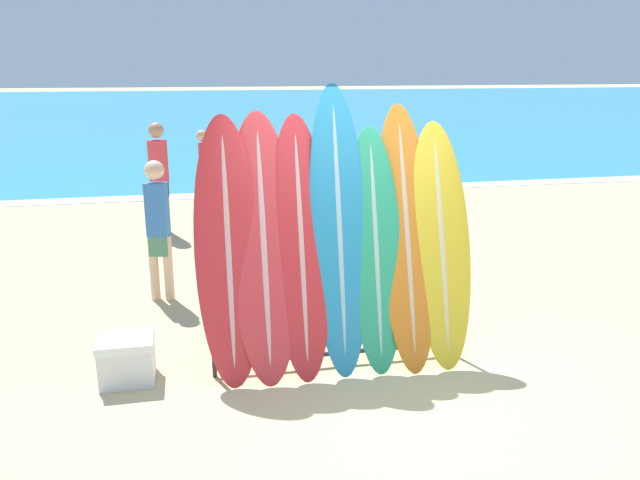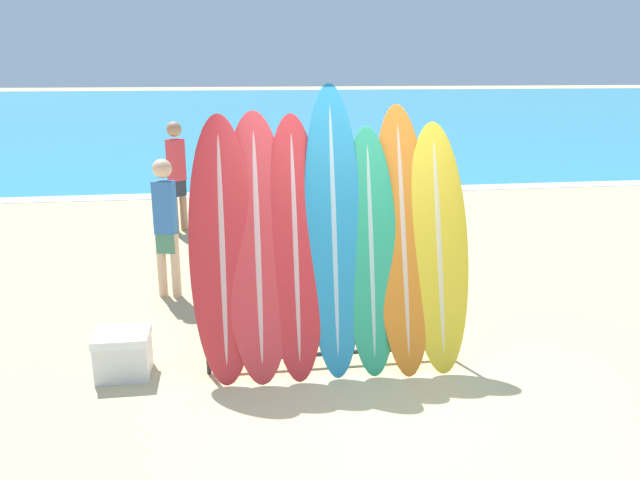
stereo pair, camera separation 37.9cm
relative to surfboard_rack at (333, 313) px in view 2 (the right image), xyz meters
The scene contains 15 objects.
ground_plane 0.82m from the surfboard_rack, 61.83° to the right, with size 160.00×160.00×0.00m, color tan.
ocean_water 37.42m from the surfboard_rack, 89.54° to the left, with size 120.00×60.00×0.01m.
surfboard_rack is the anchor object (origin of this frame).
surfboard_slot_0 1.15m from the surfboard_rack, behind, with size 0.57×0.63×2.29m.
surfboard_slot_1 0.92m from the surfboard_rack, behind, with size 0.60×0.72×2.31m.
surfboard_slot_2 0.71m from the surfboard_rack, behind, with size 0.52×0.70×2.29m.
surfboard_slot_3 0.76m from the surfboard_rack, 74.57° to the left, with size 0.52×0.71×2.54m.
surfboard_slot_4 0.66m from the surfboard_rack, ahead, with size 0.49×0.65×2.17m.
surfboard_slot_5 0.92m from the surfboard_rack, ahead, with size 0.53×0.83×2.35m.
surfboard_slot_6 1.13m from the surfboard_rack, ahead, with size 0.57×0.75×2.20m.
person_near_water 6.02m from the surfboard_rack, 74.58° to the left, with size 0.21×0.26×1.54m.
person_mid_beach 2.66m from the surfboard_rack, 128.55° to the left, with size 0.27×0.22×1.66m.
person_far_left 5.46m from the surfboard_rack, 108.71° to the left, with size 0.31×0.30×1.82m.
person_far_right 6.70m from the surfboard_rack, 98.70° to the left, with size 0.21×0.26×1.54m.
cooler_box 1.90m from the surfboard_rack, behind, with size 0.48×0.40×0.41m.
Camera 2 is at (-1.15, -4.62, 2.68)m, focal length 35.00 mm.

